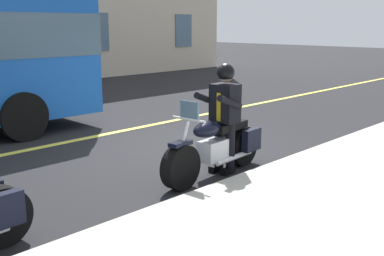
% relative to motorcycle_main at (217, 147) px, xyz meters
% --- Properties ---
extents(ground_plane, '(80.00, 80.00, 0.00)m').
position_rel_motorcycle_main_xyz_m(ground_plane, '(-0.81, -1.49, -0.45)').
color(ground_plane, black).
extents(lane_center_stripe, '(60.00, 0.16, 0.01)m').
position_rel_motorcycle_main_xyz_m(lane_center_stripe, '(-0.81, -3.49, -0.45)').
color(lane_center_stripe, '#E5DB4C').
rests_on(lane_center_stripe, ground_plane).
extents(motorcycle_main, '(2.22, 0.70, 1.26)m').
position_rel_motorcycle_main_xyz_m(motorcycle_main, '(0.00, 0.00, 0.00)').
color(motorcycle_main, black).
rests_on(motorcycle_main, ground_plane).
extents(rider_main, '(0.65, 0.58, 1.74)m').
position_rel_motorcycle_main_xyz_m(rider_main, '(-0.19, -0.02, 0.58)').
color(rider_main, black).
rests_on(rider_main, ground_plane).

